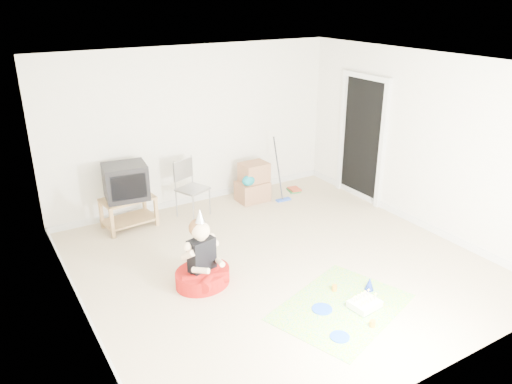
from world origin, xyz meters
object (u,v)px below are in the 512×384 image
crt_tv (126,181)px  folding_chair (193,189)px  cardboard_boxes (253,183)px  birthday_cake (365,305)px  seated_woman (202,268)px  tv_stand (129,210)px

crt_tv → folding_chair: 1.06m
crt_tv → folding_chair: crt_tv is taller
cardboard_boxes → birthday_cake: 3.44m
seated_woman → crt_tv: bearing=97.3°
seated_woman → tv_stand: bearing=97.3°
folding_chair → cardboard_boxes: folding_chair is taller
folding_chair → birthday_cake: (0.61, -3.33, -0.41)m
cardboard_boxes → birthday_cake: cardboard_boxes is taller
cardboard_boxes → seated_woman: size_ratio=0.65×
tv_stand → folding_chair: folding_chair is taller
seated_woman → birthday_cake: size_ratio=2.85×
cardboard_boxes → seated_woman: (-1.89, -1.97, -0.10)m
birthday_cake → cardboard_boxes: bearing=81.0°
crt_tv → folding_chair: bearing=0.4°
folding_chair → seated_woman: bearing=-111.4°
folding_chair → birthday_cake: bearing=-79.6°
tv_stand → cardboard_boxes: 2.16m
tv_stand → crt_tv: 0.46m
seated_woman → cardboard_boxes: bearing=46.1°
folding_chair → cardboard_boxes: (1.14, 0.05, -0.14)m
folding_chair → crt_tv: bearing=172.9°
tv_stand → folding_chair: bearing=-7.1°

